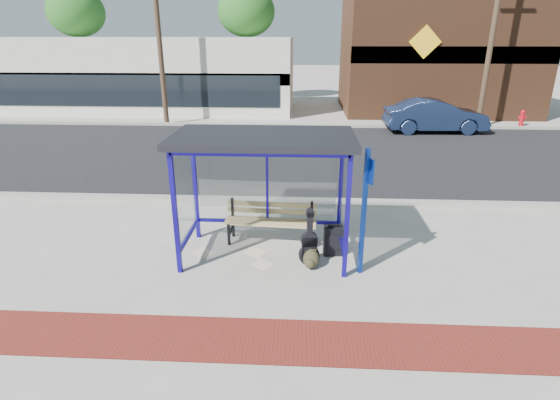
# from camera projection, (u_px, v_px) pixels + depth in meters

# --- Properties ---
(ground) EXTENTS (120.00, 120.00, 0.00)m
(ground) POSITION_uv_depth(u_px,v_px,m) (265.00, 255.00, 8.68)
(ground) COLOR #B2ADA0
(ground) RESTS_ON ground
(brick_paver_strip) EXTENTS (60.00, 1.00, 0.01)m
(brick_paver_strip) POSITION_uv_depth(u_px,v_px,m) (249.00, 340.00, 6.25)
(brick_paver_strip) COLOR maroon
(brick_paver_strip) RESTS_ON ground
(curb_near) EXTENTS (60.00, 0.25, 0.12)m
(curb_near) POSITION_uv_depth(u_px,v_px,m) (274.00, 200.00, 11.36)
(curb_near) COLOR gray
(curb_near) RESTS_ON ground
(street_asphalt) EXTENTS (60.00, 10.00, 0.00)m
(street_asphalt) POSITION_uv_depth(u_px,v_px,m) (283.00, 153.00, 16.15)
(street_asphalt) COLOR black
(street_asphalt) RESTS_ON ground
(curb_far) EXTENTS (60.00, 0.25, 0.12)m
(curb_far) POSITION_uv_depth(u_px,v_px,m) (288.00, 125.00, 20.89)
(curb_far) COLOR gray
(curb_far) RESTS_ON ground
(far_sidewalk) EXTENTS (60.00, 4.00, 0.01)m
(far_sidewalk) POSITION_uv_depth(u_px,v_px,m) (290.00, 119.00, 22.69)
(far_sidewalk) COLOR #B2ADA0
(far_sidewalk) RESTS_ON ground
(bus_shelter) EXTENTS (3.30, 1.80, 2.42)m
(bus_shelter) POSITION_uv_depth(u_px,v_px,m) (264.00, 153.00, 8.01)
(bus_shelter) COLOR #160C89
(bus_shelter) RESTS_ON ground
(storefront_white) EXTENTS (18.00, 6.04, 4.00)m
(storefront_white) POSITION_uv_depth(u_px,v_px,m) (136.00, 74.00, 25.23)
(storefront_white) COLOR silver
(storefront_white) RESTS_ON ground
(storefront_brown) EXTENTS (10.00, 7.08, 6.40)m
(storefront_brown) POSITION_uv_depth(u_px,v_px,m) (435.00, 52.00, 24.42)
(storefront_brown) COLOR #59331E
(storefront_brown) RESTS_ON ground
(tree_left) EXTENTS (3.60, 3.60, 7.03)m
(tree_left) POSITION_uv_depth(u_px,v_px,m) (76.00, 13.00, 28.01)
(tree_left) COLOR #4C3826
(tree_left) RESTS_ON ground
(tree_mid) EXTENTS (3.60, 3.60, 7.03)m
(tree_mid) POSITION_uv_depth(u_px,v_px,m) (246.00, 12.00, 27.46)
(tree_mid) COLOR #4C3826
(tree_mid) RESTS_ON ground
(tree_right) EXTENTS (3.60, 3.60, 7.03)m
(tree_right) POSITION_uv_depth(u_px,v_px,m) (498.00, 12.00, 26.68)
(tree_right) COLOR #4C3826
(tree_right) RESTS_ON ground
(utility_pole_west) EXTENTS (1.60, 0.24, 8.00)m
(utility_pole_west) POSITION_uv_depth(u_px,v_px,m) (159.00, 35.00, 20.05)
(utility_pole_west) COLOR #4C3826
(utility_pole_west) RESTS_ON ground
(utility_pole_east) EXTENTS (1.60, 0.24, 8.00)m
(utility_pole_east) POSITION_uv_depth(u_px,v_px,m) (492.00, 35.00, 19.30)
(utility_pole_east) COLOR #4C3826
(utility_pole_east) RESTS_ON ground
(bench) EXTENTS (1.92, 0.58, 0.89)m
(bench) POSITION_uv_depth(u_px,v_px,m) (271.00, 219.00, 9.07)
(bench) COLOR black
(bench) RESTS_ON ground
(guitar_bag) EXTENTS (0.41, 0.17, 1.08)m
(guitar_bag) POSITION_uv_depth(u_px,v_px,m) (309.00, 245.00, 8.19)
(guitar_bag) COLOR black
(guitar_bag) RESTS_ON ground
(suitcase) EXTENTS (0.39, 0.28, 0.65)m
(suitcase) POSITION_uv_depth(u_px,v_px,m) (333.00, 241.00, 8.60)
(suitcase) COLOR black
(suitcase) RESTS_ON ground
(backpack) EXTENTS (0.34, 0.32, 0.36)m
(backpack) POSITION_uv_depth(u_px,v_px,m) (311.00, 260.00, 8.13)
(backpack) COLOR #2A2917
(backpack) RESTS_ON ground
(sign_post) EXTENTS (0.15, 0.27, 2.34)m
(sign_post) POSITION_uv_depth(u_px,v_px,m) (365.00, 206.00, 7.57)
(sign_post) COLOR navy
(sign_post) RESTS_ON ground
(newspaper_a) EXTENTS (0.51, 0.51, 0.01)m
(newspaper_a) POSITION_uv_depth(u_px,v_px,m) (203.00, 253.00, 8.74)
(newspaper_a) COLOR white
(newspaper_a) RESTS_ON ground
(newspaper_b) EXTENTS (0.50, 0.48, 0.01)m
(newspaper_b) POSITION_uv_depth(u_px,v_px,m) (263.00, 264.00, 8.30)
(newspaper_b) COLOR white
(newspaper_b) RESTS_ON ground
(newspaper_c) EXTENTS (0.49, 0.45, 0.01)m
(newspaper_c) POSITION_uv_depth(u_px,v_px,m) (256.00, 252.00, 8.76)
(newspaper_c) COLOR white
(newspaper_c) RESTS_ON ground
(parked_car) EXTENTS (4.49, 1.75, 1.46)m
(parked_car) POSITION_uv_depth(u_px,v_px,m) (435.00, 116.00, 19.46)
(parked_car) COLOR #172442
(parked_car) RESTS_ON ground
(fire_hydrant) EXTENTS (0.36, 0.23, 0.78)m
(fire_hydrant) POSITION_uv_depth(u_px,v_px,m) (522.00, 117.00, 20.86)
(fire_hydrant) COLOR red
(fire_hydrant) RESTS_ON ground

